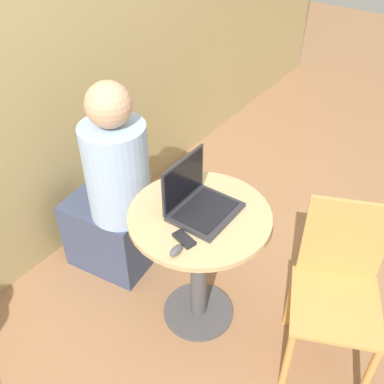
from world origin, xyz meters
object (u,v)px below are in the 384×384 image
at_px(person_seated, 113,199).
at_px(laptop, 198,201).
at_px(cell_phone, 184,239).
at_px(chair_empty, 336,290).

bearing_deg(person_seated, laptop, -90.31).
relative_size(cell_phone, person_seated, 0.10).
bearing_deg(cell_phone, person_seated, 72.52).
relative_size(chair_empty, person_seated, 0.72).
height_order(chair_empty, person_seated, person_seated).
xyz_separation_m(cell_phone, chair_empty, (0.37, -0.59, -0.28)).
xyz_separation_m(laptop, chair_empty, (0.17, -0.66, -0.33)).
xyz_separation_m(chair_empty, person_seated, (-0.17, 1.24, 0.06)).
distance_m(laptop, cell_phone, 0.21).
distance_m(cell_phone, chair_empty, 0.76).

